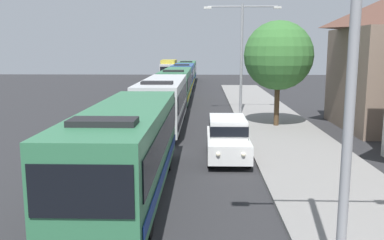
% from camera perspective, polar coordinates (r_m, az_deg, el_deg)
% --- Properties ---
extents(bus_lead, '(2.58, 10.83, 3.21)m').
position_cam_1_polar(bus_lead, '(14.45, -8.83, -3.66)').
color(bus_lead, '#33724C').
rests_on(bus_lead, ground_plane).
extents(bus_second_in_line, '(2.58, 11.34, 3.21)m').
position_cam_1_polar(bus_second_in_line, '(26.91, -3.93, 2.62)').
color(bus_second_in_line, silver).
rests_on(bus_second_in_line, ground_plane).
extents(bus_middle, '(2.58, 12.40, 3.21)m').
position_cam_1_polar(bus_middle, '(39.53, -2.14, 4.90)').
color(bus_middle, '#33724C').
rests_on(bus_middle, ground_plane).
extents(bus_fourth_in_line, '(2.58, 10.76, 3.21)m').
position_cam_1_polar(bus_fourth_in_line, '(52.28, -1.21, 6.08)').
color(bus_fourth_in_line, '#284C8C').
rests_on(bus_fourth_in_line, ground_plane).
extents(bus_rear, '(2.58, 11.01, 3.21)m').
position_cam_1_polar(bus_rear, '(64.52, -0.66, 6.77)').
color(bus_rear, '#33724C').
rests_on(bus_rear, ground_plane).
extents(white_suv, '(1.86, 4.76, 1.90)m').
position_cam_1_polar(white_suv, '(19.21, 4.86, -2.25)').
color(white_suv, white).
rests_on(white_suv, ground_plane).
extents(box_truck_oncoming, '(2.35, 6.90, 3.15)m').
position_cam_1_polar(box_truck_oncoming, '(69.75, -3.22, 6.98)').
color(box_truck_oncoming, '#B7B7BC').
rests_on(box_truck_oncoming, ground_plane).
extents(streetlamp_near, '(5.16, 0.28, 8.08)m').
position_cam_1_polar(streetlamp_near, '(8.45, 21.17, 9.48)').
color(streetlamp_near, gray).
rests_on(streetlamp_near, sidewalk).
extents(streetlamp_mid, '(5.67, 0.28, 8.10)m').
position_cam_1_polar(streetlamp_mid, '(31.84, 6.78, 9.83)').
color(streetlamp_mid, gray).
rests_on(streetlamp_mid, sidewalk).
extents(roadside_tree, '(4.32, 4.32, 6.59)m').
position_cam_1_polar(roadside_tree, '(26.94, 11.69, 8.59)').
color(roadside_tree, '#4C3823').
rests_on(roadside_tree, sidewalk).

